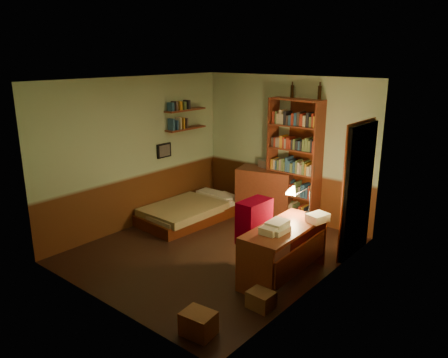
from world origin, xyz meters
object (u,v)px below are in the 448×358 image
Objects in this scene: bed at (190,205)px; office_chair at (266,238)px; dresser at (265,193)px; mini_stereo at (267,164)px; bookshelf at (294,162)px; cardboard_box_b at (261,300)px; desk at (283,252)px; cardboard_box_a at (198,323)px; desk_lamp at (310,195)px.

bed is 2.44m from office_chair.
dresser is 0.54m from mini_stereo.
bookshelf is 7.40× the size of cardboard_box_b.
office_chair is at bearing -70.96° from dresser.
office_chair is (-0.22, -0.11, 0.18)m from desk.
mini_stereo is at bearing 103.48° from dresser.
bookshelf reaches higher than dresser.
bookshelf is at bearing 41.67° from bed.
cardboard_box_b is at bearing -42.81° from mini_stereo.
office_chair is 1.63m from cardboard_box_a.
cardboard_box_b is (0.42, -0.70, -0.45)m from office_chair.
desk_lamp is at bearing 72.83° from office_chair.
office_chair is at bearing 121.30° from cardboard_box_b.
cardboard_box_b is at bearing -59.86° from bookshelf.
desk_lamp is (2.51, -0.14, 0.76)m from bed.
bookshelf is 3.83m from cardboard_box_a.
bed is 1.42m from dresser.
cardboard_box_a is at bearing -81.89° from dresser.
desk_lamp reaches higher than cardboard_box_a.
mini_stereo is at bearing 57.64° from bed.
bed is at bearing -147.17° from dresser.
bookshelf is (0.54, 0.09, 0.66)m from dresser.
dresser is 0.92× the size of office_chair.
mini_stereo is at bearing 113.83° from cardboard_box_a.
mini_stereo is at bearing 148.44° from desk_lamp.
dresser is 3.82m from cardboard_box_a.
dresser is at bearing -165.00° from bookshelf.
dresser is at bearing 128.59° from desk.
desk_lamp is at bearing -52.83° from dresser.
mini_stereo is 3.41m from cardboard_box_b.
dresser is 0.74× the size of desk.
dresser is 2.06m from desk_lamp.
office_chair is at bearing 97.27° from cardboard_box_a.
cardboard_box_a is (1.59, -3.61, -0.85)m from mini_stereo.
dresser is at bearing 52.35° from bed.
bookshelf is (0.61, -0.04, 0.13)m from mini_stereo.
mini_stereo reaches higher than cardboard_box_b.
cardboard_box_b is at bearing -26.29° from bed.
mini_stereo is 2.11m from desk_lamp.
cardboard_box_b is at bearing -57.26° from office_chair.
bookshelf is 2.23m from office_chair.
office_chair is (1.33, -1.92, 0.10)m from dresser.
desk_lamp is 1.71m from cardboard_box_b.
cardboard_box_b is at bearing -71.80° from dresser.
cardboard_box_b is at bearing -77.65° from desk.
bed is 6.13× the size of cardboard_box_b.
bookshelf reaches higher than cardboard_box_b.
bookshelf is 3.82× the size of desk_lamp.
bookshelf is at bearing 136.18° from desk_lamp.
bookshelf is 3.13m from cardboard_box_b.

